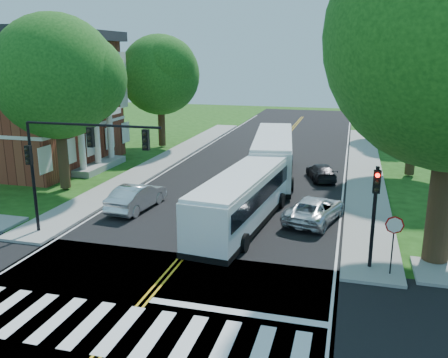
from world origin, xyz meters
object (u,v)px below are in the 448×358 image
(suv, at_px, (315,209))
(bus_lead, at_px, (243,198))
(bus_follow, at_px, (273,155))
(signal_nw, at_px, (71,153))
(signal_ne, at_px, (375,204))
(dark_sedan, at_px, (321,172))
(hatchback, at_px, (137,197))

(suv, bearing_deg, bus_lead, 38.25)
(bus_follow, bearing_deg, bus_lead, 83.20)
(signal_nw, bearing_deg, bus_follow, 63.12)
(signal_nw, bearing_deg, signal_ne, 0.05)
(bus_lead, xyz_separation_m, bus_follow, (-0.15, 10.64, 0.18))
(bus_follow, xyz_separation_m, suv, (3.85, -9.03, -1.01))
(signal_ne, xyz_separation_m, bus_follow, (-6.64, 14.62, -1.26))
(bus_follow, distance_m, suv, 9.87)
(suv, distance_m, dark_sedan, 9.14)
(signal_ne, distance_m, suv, 6.65)
(signal_nw, xyz_separation_m, suv, (11.26, 5.60, -3.68))
(signal_nw, xyz_separation_m, signal_ne, (14.06, 0.01, -1.41))
(signal_ne, distance_m, bus_lead, 7.74)
(bus_lead, distance_m, hatchback, 6.78)
(bus_lead, bearing_deg, signal_nw, 33.50)
(signal_nw, relative_size, bus_follow, 0.56)
(signal_ne, xyz_separation_m, bus_lead, (-6.48, 3.98, -1.44))
(signal_ne, relative_size, suv, 0.89)
(hatchback, height_order, dark_sedan, hatchback)
(signal_nw, distance_m, bus_follow, 16.62)
(signal_nw, height_order, bus_follow, signal_nw)
(bus_lead, relative_size, bus_follow, 0.89)
(bus_follow, bearing_deg, dark_sedan, 173.97)
(signal_nw, distance_m, signal_ne, 14.13)
(signal_nw, relative_size, dark_sedan, 1.76)
(signal_nw, relative_size, suv, 1.45)
(signal_nw, height_order, dark_sedan, signal_nw)
(signal_nw, distance_m, dark_sedan, 18.76)
(bus_follow, relative_size, hatchback, 2.71)
(bus_follow, distance_m, dark_sedan, 3.74)
(bus_lead, relative_size, dark_sedan, 2.78)
(bus_lead, height_order, dark_sedan, bus_lead)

